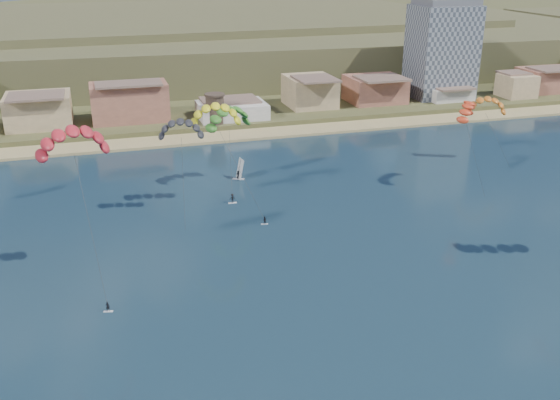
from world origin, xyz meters
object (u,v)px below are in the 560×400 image
at_px(watchtower, 215,108).
at_px(kitesurfer_red, 72,136).
at_px(kitesurfer_green, 229,114).
at_px(windsurfer, 239,173).
at_px(kitesurfer_yellow, 216,111).
at_px(apartment_tower, 442,49).

bearing_deg(watchtower, kitesurfer_red, -113.98).
distance_m(kitesurfer_green, windsurfer, 14.91).
bearing_deg(kitesurfer_yellow, windsurfer, 62.51).
height_order(kitesurfer_red, windsurfer, kitesurfer_red).
xyz_separation_m(watchtower, kitesurfer_yellow, (-10.57, -57.40, 13.28)).
relative_size(watchtower, kitesurfer_yellow, 0.36).
relative_size(watchtower, kitesurfer_green, 0.44).
height_order(watchtower, kitesurfer_green, kitesurfer_green).
relative_size(apartment_tower, windsurfer, 6.77).
bearing_deg(windsurfer, kitesurfer_green, -131.42).
bearing_deg(kitesurfer_red, kitesurfer_green, 49.30).
relative_size(kitesurfer_green, windsurfer, 4.17).
distance_m(watchtower, kitesurfer_red, 90.79).
distance_m(watchtower, kitesurfer_green, 47.28).
relative_size(watchtower, windsurfer, 1.82).
distance_m(apartment_tower, kitesurfer_red, 150.54).
bearing_deg(kitesurfer_green, watchtower, 82.96).
relative_size(apartment_tower, kitesurfer_green, 1.63).
bearing_deg(apartment_tower, kitesurfer_yellow, -141.75).
relative_size(apartment_tower, kitesurfer_yellow, 1.35).
bearing_deg(watchtower, apartment_tower, 9.93).
bearing_deg(kitesurfer_green, kitesurfer_yellow, -113.15).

